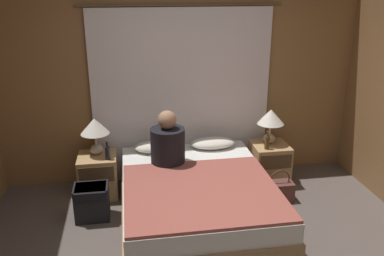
{
  "coord_description": "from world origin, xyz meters",
  "views": [
    {
      "loc": [
        -0.65,
        -2.86,
        2.37
      ],
      "look_at": [
        0.0,
        1.09,
        0.91
      ],
      "focal_mm": 38.0,
      "sensor_mm": 36.0,
      "label": 1
    }
  ],
  "objects_px": {
    "pillow_left": "(157,146)",
    "person_left_in_bed": "(168,143)",
    "beer_bottle_on_right_stand": "(267,142)",
    "lamp_right": "(271,119)",
    "lamp_left": "(95,129)",
    "pillow_right": "(213,143)",
    "nightstand_right": "(269,163)",
    "bed": "(197,199)",
    "nightstand_left": "(98,175)",
    "beer_bottle_on_left_stand": "(107,152)",
    "backpack_on_floor": "(92,200)",
    "handbag_on_floor": "(279,191)"
  },
  "relations": [
    {
      "from": "nightstand_left",
      "to": "beer_bottle_on_left_stand",
      "type": "relative_size",
      "value": 2.33
    },
    {
      "from": "pillow_right",
      "to": "lamp_right",
      "type": "bearing_deg",
      "value": -3.3
    },
    {
      "from": "handbag_on_floor",
      "to": "beer_bottle_on_left_stand",
      "type": "bearing_deg",
      "value": 169.37
    },
    {
      "from": "pillow_left",
      "to": "beer_bottle_on_left_stand",
      "type": "height_order",
      "value": "beer_bottle_on_left_stand"
    },
    {
      "from": "lamp_left",
      "to": "pillow_right",
      "type": "xyz_separation_m",
      "value": [
        1.37,
        0.04,
        -0.28
      ]
    },
    {
      "from": "nightstand_left",
      "to": "beer_bottle_on_left_stand",
      "type": "height_order",
      "value": "beer_bottle_on_left_stand"
    },
    {
      "from": "person_left_in_bed",
      "to": "backpack_on_floor",
      "type": "xyz_separation_m",
      "value": [
        -0.83,
        -0.24,
        -0.49
      ]
    },
    {
      "from": "nightstand_left",
      "to": "lamp_left",
      "type": "height_order",
      "value": "lamp_left"
    },
    {
      "from": "person_left_in_bed",
      "to": "beer_bottle_on_left_stand",
      "type": "relative_size",
      "value": 2.91
    },
    {
      "from": "nightstand_right",
      "to": "pillow_right",
      "type": "bearing_deg",
      "value": 171.98
    },
    {
      "from": "bed",
      "to": "beer_bottle_on_left_stand",
      "type": "xyz_separation_m",
      "value": [
        -0.91,
        0.58,
        0.35
      ]
    },
    {
      "from": "backpack_on_floor",
      "to": "pillow_left",
      "type": "bearing_deg",
      "value": 39.23
    },
    {
      "from": "pillow_left",
      "to": "person_left_in_bed",
      "type": "relative_size",
      "value": 0.88
    },
    {
      "from": "pillow_right",
      "to": "handbag_on_floor",
      "type": "height_order",
      "value": "pillow_right"
    },
    {
      "from": "nightstand_right",
      "to": "handbag_on_floor",
      "type": "xyz_separation_m",
      "value": [
        -0.04,
        -0.47,
        -0.13
      ]
    },
    {
      "from": "bed",
      "to": "beer_bottle_on_right_stand",
      "type": "height_order",
      "value": "beer_bottle_on_right_stand"
    },
    {
      "from": "nightstand_left",
      "to": "beer_bottle_on_right_stand",
      "type": "height_order",
      "value": "beer_bottle_on_right_stand"
    },
    {
      "from": "person_left_in_bed",
      "to": "beer_bottle_on_right_stand",
      "type": "height_order",
      "value": "person_left_in_bed"
    },
    {
      "from": "nightstand_right",
      "to": "pillow_left",
      "type": "distance_m",
      "value": 1.4
    },
    {
      "from": "lamp_left",
      "to": "bed",
      "type": "bearing_deg",
      "value": -35.9
    },
    {
      "from": "bed",
      "to": "nightstand_right",
      "type": "height_order",
      "value": "nightstand_right"
    },
    {
      "from": "beer_bottle_on_right_stand",
      "to": "lamp_right",
      "type": "bearing_deg",
      "value": 62.26
    },
    {
      "from": "lamp_left",
      "to": "backpack_on_floor",
      "type": "height_order",
      "value": "lamp_left"
    },
    {
      "from": "nightstand_right",
      "to": "beer_bottle_on_left_stand",
      "type": "distance_m",
      "value": 1.97
    },
    {
      "from": "nightstand_left",
      "to": "lamp_right",
      "type": "relative_size",
      "value": 1.14
    },
    {
      "from": "lamp_left",
      "to": "pillow_right",
      "type": "relative_size",
      "value": 0.8
    },
    {
      "from": "bed",
      "to": "nightstand_left",
      "type": "height_order",
      "value": "nightstand_left"
    },
    {
      "from": "beer_bottle_on_right_stand",
      "to": "nightstand_left",
      "type": "bearing_deg",
      "value": 176.71
    },
    {
      "from": "pillow_left",
      "to": "person_left_in_bed",
      "type": "distance_m",
      "value": 0.42
    },
    {
      "from": "pillow_left",
      "to": "person_left_in_bed",
      "type": "xyz_separation_m",
      "value": [
        0.09,
        -0.37,
        0.18
      ]
    },
    {
      "from": "pillow_right",
      "to": "bed",
      "type": "bearing_deg",
      "value": -113.13
    },
    {
      "from": "nightstand_right",
      "to": "lamp_right",
      "type": "relative_size",
      "value": 1.14
    },
    {
      "from": "pillow_right",
      "to": "beer_bottle_on_right_stand",
      "type": "relative_size",
      "value": 2.48
    },
    {
      "from": "nightstand_right",
      "to": "lamp_left",
      "type": "relative_size",
      "value": 1.14
    },
    {
      "from": "nightstand_right",
      "to": "backpack_on_floor",
      "type": "relative_size",
      "value": 1.31
    },
    {
      "from": "nightstand_right",
      "to": "pillow_right",
      "type": "distance_m",
      "value": 0.76
    },
    {
      "from": "handbag_on_floor",
      "to": "person_left_in_bed",
      "type": "bearing_deg",
      "value": 170.8
    },
    {
      "from": "lamp_right",
      "to": "beer_bottle_on_left_stand",
      "type": "xyz_separation_m",
      "value": [
        -1.94,
        -0.17,
        -0.23
      ]
    },
    {
      "from": "beer_bottle_on_left_stand",
      "to": "backpack_on_floor",
      "type": "bearing_deg",
      "value": -113.75
    },
    {
      "from": "nightstand_right",
      "to": "bed",
      "type": "bearing_deg",
      "value": -146.26
    },
    {
      "from": "nightstand_left",
      "to": "beer_bottle_on_left_stand",
      "type": "bearing_deg",
      "value": -41.61
    },
    {
      "from": "person_left_in_bed",
      "to": "lamp_left",
      "type": "bearing_deg",
      "value": 157.42
    },
    {
      "from": "bed",
      "to": "lamp_right",
      "type": "bearing_deg",
      "value": 35.9
    },
    {
      "from": "nightstand_right",
      "to": "beer_bottle_on_left_stand",
      "type": "xyz_separation_m",
      "value": [
        -1.94,
        -0.11,
        0.33
      ]
    },
    {
      "from": "pillow_left",
      "to": "person_left_in_bed",
      "type": "bearing_deg",
      "value": -76.26
    },
    {
      "from": "pillow_right",
      "to": "backpack_on_floor",
      "type": "relative_size",
      "value": 1.44
    },
    {
      "from": "lamp_left",
      "to": "pillow_left",
      "type": "height_order",
      "value": "lamp_left"
    },
    {
      "from": "nightstand_right",
      "to": "pillow_left",
      "type": "bearing_deg",
      "value": 175.9
    },
    {
      "from": "nightstand_right",
      "to": "handbag_on_floor",
      "type": "height_order",
      "value": "nightstand_right"
    },
    {
      "from": "pillow_left",
      "to": "pillow_right",
      "type": "bearing_deg",
      "value": 0.0
    }
  ]
}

